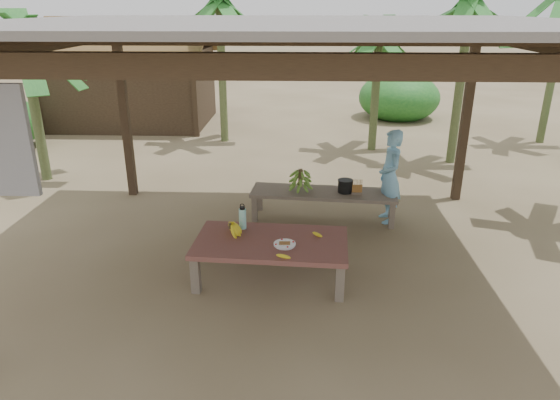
{
  "coord_description": "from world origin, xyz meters",
  "views": [
    {
      "loc": [
        0.11,
        -5.82,
        3.08
      ],
      "look_at": [
        -0.13,
        0.05,
        0.8
      ],
      "focal_mm": 32.0,
      "sensor_mm": 36.0,
      "label": 1
    }
  ],
  "objects_px": {
    "bench": "(323,195)",
    "woman": "(390,177)",
    "ripe_banana_bunch": "(230,228)",
    "plate": "(285,244)",
    "water_flask": "(243,218)",
    "work_table": "(271,245)",
    "cooking_pot": "(345,186)"
  },
  "relations": [
    {
      "from": "plate",
      "to": "cooking_pot",
      "type": "bearing_deg",
      "value": 66.36
    },
    {
      "from": "woman",
      "to": "bench",
      "type": "bearing_deg",
      "value": -98.7
    },
    {
      "from": "plate",
      "to": "woman",
      "type": "distance_m",
      "value": 2.47
    },
    {
      "from": "bench",
      "to": "water_flask",
      "type": "relative_size",
      "value": 6.78
    },
    {
      "from": "plate",
      "to": "water_flask",
      "type": "xyz_separation_m",
      "value": [
        -0.54,
        0.47,
        0.12
      ]
    },
    {
      "from": "ripe_banana_bunch",
      "to": "plate",
      "type": "bearing_deg",
      "value": -22.37
    },
    {
      "from": "water_flask",
      "to": "work_table",
      "type": "bearing_deg",
      "value": -41.86
    },
    {
      "from": "woman",
      "to": "cooking_pot",
      "type": "bearing_deg",
      "value": -98.05
    },
    {
      "from": "bench",
      "to": "woman",
      "type": "relative_size",
      "value": 1.58
    },
    {
      "from": "cooking_pot",
      "to": "woman",
      "type": "height_order",
      "value": "woman"
    },
    {
      "from": "bench",
      "to": "water_flask",
      "type": "height_order",
      "value": "water_flask"
    },
    {
      "from": "water_flask",
      "to": "plate",
      "type": "bearing_deg",
      "value": -41.12
    },
    {
      "from": "bench",
      "to": "woman",
      "type": "xyz_separation_m",
      "value": [
        0.98,
        -0.03,
        0.32
      ]
    },
    {
      "from": "plate",
      "to": "woman",
      "type": "xyz_separation_m",
      "value": [
        1.51,
        1.95,
        0.19
      ]
    },
    {
      "from": "plate",
      "to": "cooking_pot",
      "type": "height_order",
      "value": "cooking_pot"
    },
    {
      "from": "cooking_pot",
      "to": "plate",
      "type": "bearing_deg",
      "value": -113.64
    },
    {
      "from": "bench",
      "to": "ripe_banana_bunch",
      "type": "relative_size",
      "value": 8.17
    },
    {
      "from": "water_flask",
      "to": "woman",
      "type": "xyz_separation_m",
      "value": [
        2.05,
        1.48,
        0.07
      ]
    },
    {
      "from": "work_table",
      "to": "cooking_pot",
      "type": "height_order",
      "value": "cooking_pot"
    },
    {
      "from": "ripe_banana_bunch",
      "to": "cooking_pot",
      "type": "bearing_deg",
      "value": 47.78
    },
    {
      "from": "bench",
      "to": "woman",
      "type": "height_order",
      "value": "woman"
    },
    {
      "from": "plate",
      "to": "woman",
      "type": "bearing_deg",
      "value": 52.17
    },
    {
      "from": "ripe_banana_bunch",
      "to": "woman",
      "type": "height_order",
      "value": "woman"
    },
    {
      "from": "work_table",
      "to": "ripe_banana_bunch",
      "type": "height_order",
      "value": "ripe_banana_bunch"
    },
    {
      "from": "cooking_pot",
      "to": "work_table",
      "type": "bearing_deg",
      "value": -119.31
    },
    {
      "from": "plate",
      "to": "woman",
      "type": "height_order",
      "value": "woman"
    },
    {
      "from": "ripe_banana_bunch",
      "to": "bench",
      "type": "bearing_deg",
      "value": 54.79
    },
    {
      "from": "work_table",
      "to": "water_flask",
      "type": "relative_size",
      "value": 5.61
    },
    {
      "from": "work_table",
      "to": "woman",
      "type": "distance_m",
      "value": 2.48
    },
    {
      "from": "plate",
      "to": "water_flask",
      "type": "height_order",
      "value": "water_flask"
    },
    {
      "from": "bench",
      "to": "ripe_banana_bunch",
      "type": "bearing_deg",
      "value": -120.0
    },
    {
      "from": "woman",
      "to": "work_table",
      "type": "bearing_deg",
      "value": -49.83
    }
  ]
}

